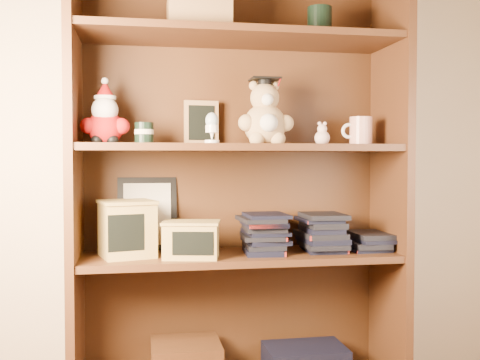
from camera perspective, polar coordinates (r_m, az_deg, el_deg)
The scene contains 16 objects.
bookcase at distance 2.10m, azimuth -0.31°, elevation -1.07°, with size 1.20×0.35×1.60m.
shelf_lower at distance 2.08m, azimuth 0.00°, elevation -7.80°, with size 1.14×0.33×0.02m.
shelf_upper at distance 2.05m, azimuth 0.00°, elevation 3.28°, with size 1.14×0.33×0.02m.
santa_plush at distance 2.02m, azimuth -13.54°, elevation 6.06°, with size 0.17×0.12×0.24m.
teachers_tin at distance 2.02m, azimuth -9.72°, elevation 4.73°, with size 0.07×0.07×0.08m.
chalkboard_plaque at distance 2.15m, azimuth -3.96°, elevation 5.73°, with size 0.13×0.07×0.17m.
egg_cup at distance 1.96m, azimuth -2.87°, elevation 5.41°, with size 0.05×0.05×0.11m.
grad_teddy_bear at distance 2.07m, azimuth 2.57°, elevation 6.26°, with size 0.21×0.18×0.25m.
pink_figurine at distance 2.13m, azimuth 8.35°, elevation 4.46°, with size 0.06×0.06×0.09m.
teacher_mug at distance 2.18m, azimuth 12.11°, elevation 4.89°, with size 0.12×0.08×0.11m.
certificate_frame at distance 2.17m, azimuth -9.40°, elevation -3.40°, with size 0.22×0.06×0.28m.
treats_box at distance 2.03m, azimuth -11.41°, elevation -4.83°, with size 0.22×0.22×0.20m.
pencils_box at distance 1.98m, azimuth -4.98°, elevation -6.02°, with size 0.22×0.18×0.13m.
book_stack_left at distance 2.08m, azimuth 2.35°, elevation -5.43°, with size 0.14×0.20×0.14m.
book_stack_mid at distance 2.14m, azimuth 8.24°, elevation -5.46°, with size 0.14×0.20×0.13m.
book_stack_right at distance 2.21m, azimuth 12.90°, elevation -6.09°, with size 0.14×0.20×0.06m.
Camera 1 is at (-0.41, -0.71, 0.89)m, focal length 42.00 mm.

